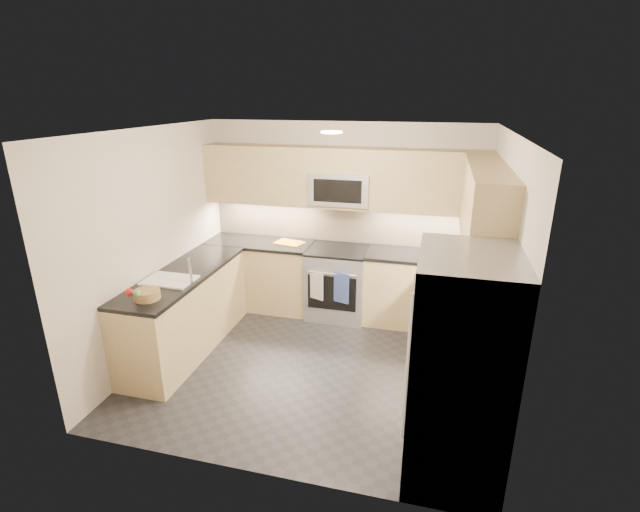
# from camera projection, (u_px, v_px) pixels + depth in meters

# --- Properties ---
(floor) EXTENTS (3.60, 3.20, 0.00)m
(floor) POSITION_uv_depth(u_px,v_px,m) (312.00, 364.00, 5.11)
(floor) COLOR #232429
(floor) RESTS_ON ground
(ceiling) EXTENTS (3.60, 3.20, 0.02)m
(ceiling) POSITION_uv_depth(u_px,v_px,m) (311.00, 131.00, 4.28)
(ceiling) COLOR beige
(ceiling) RESTS_ON wall_back
(wall_back) EXTENTS (3.60, 0.02, 2.50)m
(wall_back) POSITION_uv_depth(u_px,v_px,m) (343.00, 219.00, 6.16)
(wall_back) COLOR beige
(wall_back) RESTS_ON floor
(wall_front) EXTENTS (3.60, 0.02, 2.50)m
(wall_front) POSITION_uv_depth(u_px,v_px,m) (250.00, 332.00, 3.23)
(wall_front) COLOR beige
(wall_front) RESTS_ON floor
(wall_left) EXTENTS (0.02, 3.20, 2.50)m
(wall_left) POSITION_uv_depth(u_px,v_px,m) (155.00, 244.00, 5.12)
(wall_left) COLOR beige
(wall_left) RESTS_ON floor
(wall_right) EXTENTS (0.02, 3.20, 2.50)m
(wall_right) POSITION_uv_depth(u_px,v_px,m) (499.00, 274.00, 4.27)
(wall_right) COLOR beige
(wall_right) RESTS_ON floor
(base_cab_back_left) EXTENTS (1.42, 0.60, 0.90)m
(base_cab_back_left) POSITION_uv_depth(u_px,v_px,m) (261.00, 275.00, 6.40)
(base_cab_back_left) COLOR tan
(base_cab_back_left) RESTS_ON floor
(base_cab_back_right) EXTENTS (1.42, 0.60, 0.90)m
(base_cab_back_right) POSITION_uv_depth(u_px,v_px,m) (421.00, 291.00, 5.89)
(base_cab_back_right) COLOR tan
(base_cab_back_right) RESTS_ON floor
(base_cab_right) EXTENTS (0.60, 1.70, 0.90)m
(base_cab_right) POSITION_uv_depth(u_px,v_px,m) (457.00, 339.00, 4.74)
(base_cab_right) COLOR tan
(base_cab_right) RESTS_ON floor
(base_cab_peninsula) EXTENTS (0.60, 2.00, 0.90)m
(base_cab_peninsula) POSITION_uv_depth(u_px,v_px,m) (186.00, 312.00, 5.31)
(base_cab_peninsula) COLOR tan
(base_cab_peninsula) RESTS_ON floor
(countertop_back_left) EXTENTS (1.42, 0.63, 0.04)m
(countertop_back_left) POSITION_uv_depth(u_px,v_px,m) (259.00, 243.00, 6.25)
(countertop_back_left) COLOR black
(countertop_back_left) RESTS_ON base_cab_back_left
(countertop_back_right) EXTENTS (1.42, 0.63, 0.04)m
(countertop_back_right) POSITION_uv_depth(u_px,v_px,m) (424.00, 256.00, 5.73)
(countertop_back_right) COLOR black
(countertop_back_right) RESTS_ON base_cab_back_right
(countertop_right) EXTENTS (0.63, 1.70, 0.04)m
(countertop_right) POSITION_uv_depth(u_px,v_px,m) (461.00, 297.00, 4.59)
(countertop_right) COLOR black
(countertop_right) RESTS_ON base_cab_right
(countertop_peninsula) EXTENTS (0.63, 2.00, 0.04)m
(countertop_peninsula) POSITION_uv_depth(u_px,v_px,m) (182.00, 274.00, 5.16)
(countertop_peninsula) COLOR black
(countertop_peninsula) RESTS_ON base_cab_peninsula
(upper_cab_back) EXTENTS (3.60, 0.35, 0.75)m
(upper_cab_back) POSITION_uv_depth(u_px,v_px,m) (341.00, 178.00, 5.81)
(upper_cab_back) COLOR tan
(upper_cab_back) RESTS_ON wall_back
(upper_cab_right) EXTENTS (0.35, 1.95, 0.75)m
(upper_cab_right) POSITION_uv_depth(u_px,v_px,m) (484.00, 205.00, 4.37)
(upper_cab_right) COLOR tan
(upper_cab_right) RESTS_ON wall_right
(backsplash_back) EXTENTS (3.60, 0.01, 0.51)m
(backsplash_back) POSITION_uv_depth(u_px,v_px,m) (343.00, 223.00, 6.17)
(backsplash_back) COLOR tan
(backsplash_back) RESTS_ON wall_back
(backsplash_right) EXTENTS (0.01, 2.30, 0.51)m
(backsplash_right) POSITION_uv_depth(u_px,v_px,m) (493.00, 263.00, 4.70)
(backsplash_right) COLOR tan
(backsplash_right) RESTS_ON wall_right
(gas_range) EXTENTS (0.76, 0.65, 0.91)m
(gas_range) POSITION_uv_depth(u_px,v_px,m) (337.00, 283.00, 6.12)
(gas_range) COLOR #9EA0A6
(gas_range) RESTS_ON floor
(range_cooktop) EXTENTS (0.76, 0.65, 0.03)m
(range_cooktop) POSITION_uv_depth(u_px,v_px,m) (338.00, 250.00, 5.97)
(range_cooktop) COLOR black
(range_cooktop) RESTS_ON gas_range
(oven_door_glass) EXTENTS (0.62, 0.02, 0.45)m
(oven_door_glass) POSITION_uv_depth(u_px,v_px,m) (332.00, 293.00, 5.82)
(oven_door_glass) COLOR black
(oven_door_glass) RESTS_ON gas_range
(oven_handle) EXTENTS (0.60, 0.02, 0.02)m
(oven_handle) POSITION_uv_depth(u_px,v_px,m) (332.00, 274.00, 5.72)
(oven_handle) COLOR #B2B5BA
(oven_handle) RESTS_ON gas_range
(microwave) EXTENTS (0.76, 0.40, 0.40)m
(microwave) POSITION_uv_depth(u_px,v_px,m) (341.00, 188.00, 5.82)
(microwave) COLOR #AAADB2
(microwave) RESTS_ON upper_cab_back
(microwave_door) EXTENTS (0.60, 0.01, 0.28)m
(microwave_door) POSITION_uv_depth(u_px,v_px,m) (337.00, 191.00, 5.64)
(microwave_door) COLOR black
(microwave_door) RESTS_ON microwave
(refrigerator) EXTENTS (0.70, 0.90, 1.80)m
(refrigerator) POSITION_uv_depth(u_px,v_px,m) (459.00, 369.00, 3.42)
(refrigerator) COLOR #999BA1
(refrigerator) RESTS_ON floor
(fridge_handle_left) EXTENTS (0.02, 0.02, 1.20)m
(fridge_handle_left) POSITION_uv_depth(u_px,v_px,m) (407.00, 370.00, 3.32)
(fridge_handle_left) COLOR #B2B5BA
(fridge_handle_left) RESTS_ON refrigerator
(fridge_handle_right) EXTENTS (0.02, 0.02, 1.20)m
(fridge_handle_right) POSITION_uv_depth(u_px,v_px,m) (411.00, 345.00, 3.65)
(fridge_handle_right) COLOR #B2B5BA
(fridge_handle_right) RESTS_ON refrigerator
(sink_basin) EXTENTS (0.52, 0.38, 0.16)m
(sink_basin) POSITION_uv_depth(u_px,v_px,m) (170.00, 286.00, 4.94)
(sink_basin) COLOR white
(sink_basin) RESTS_ON base_cab_peninsula
(faucet) EXTENTS (0.03, 0.03, 0.28)m
(faucet) POSITION_uv_depth(u_px,v_px,m) (190.00, 271.00, 4.81)
(faucet) COLOR silver
(faucet) RESTS_ON countertop_peninsula
(utensil_bowl) EXTENTS (0.29, 0.29, 0.15)m
(utensil_bowl) POSITION_uv_depth(u_px,v_px,m) (464.00, 253.00, 5.55)
(utensil_bowl) COLOR #5ABA4F
(utensil_bowl) RESTS_ON countertop_back_right
(cutting_board) EXTENTS (0.41, 0.33, 0.01)m
(cutting_board) POSITION_uv_depth(u_px,v_px,m) (290.00, 243.00, 6.17)
(cutting_board) COLOR orange
(cutting_board) RESTS_ON countertop_back_left
(fruit_basket) EXTENTS (0.26, 0.26, 0.09)m
(fruit_basket) POSITION_uv_depth(u_px,v_px,m) (147.00, 295.00, 4.48)
(fruit_basket) COLOR #9F7B4A
(fruit_basket) RESTS_ON countertop_peninsula
(fruit_apple) EXTENTS (0.07, 0.07, 0.07)m
(fruit_apple) POSITION_uv_depth(u_px,v_px,m) (129.00, 292.00, 4.36)
(fruit_apple) COLOR #A31612
(fruit_apple) RESTS_ON fruit_basket
(fruit_pear) EXTENTS (0.06, 0.06, 0.06)m
(fruit_pear) POSITION_uv_depth(u_px,v_px,m) (137.00, 293.00, 4.34)
(fruit_pear) COLOR #4EAE4A
(fruit_pear) RESTS_ON fruit_basket
(dish_towel_check) EXTENTS (0.18, 0.09, 0.36)m
(dish_towel_check) POSITION_uv_depth(u_px,v_px,m) (317.00, 286.00, 5.80)
(dish_towel_check) COLOR silver
(dish_towel_check) RESTS_ON oven_handle
(dish_towel_blue) EXTENTS (0.20, 0.08, 0.39)m
(dish_towel_blue) POSITION_uv_depth(u_px,v_px,m) (341.00, 288.00, 5.72)
(dish_towel_blue) COLOR #314387
(dish_towel_blue) RESTS_ON oven_handle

